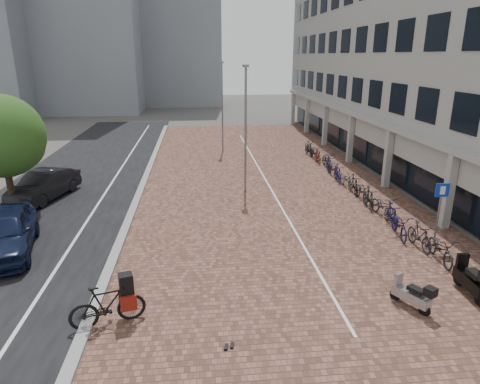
# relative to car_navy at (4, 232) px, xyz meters

# --- Properties ---
(ground) EXTENTS (140.00, 140.00, 0.00)m
(ground) POSITION_rel_car_navy_xyz_m (9.26, -3.38, -0.85)
(ground) COLOR #474442
(ground) RESTS_ON ground
(plaza_brick) EXTENTS (14.50, 42.00, 0.04)m
(plaza_brick) POSITION_rel_car_navy_xyz_m (11.26, 8.62, -0.84)
(plaza_brick) COLOR brown
(plaza_brick) RESTS_ON ground
(street_asphalt) EXTENTS (8.00, 50.00, 0.03)m
(street_asphalt) POSITION_rel_car_navy_xyz_m (0.26, 8.62, -0.85)
(street_asphalt) COLOR black
(street_asphalt) RESTS_ON ground
(curb) EXTENTS (0.35, 42.00, 0.14)m
(curb) POSITION_rel_car_navy_xyz_m (4.16, 8.62, -0.78)
(curb) COLOR gray
(curb) RESTS_ON ground
(lane_line) EXTENTS (0.12, 44.00, 0.00)m
(lane_line) POSITION_rel_car_navy_xyz_m (2.26, 8.62, -0.83)
(lane_line) COLOR white
(lane_line) RESTS_ON street_asphalt
(parking_line) EXTENTS (0.10, 30.00, 0.00)m
(parking_line) POSITION_rel_car_navy_xyz_m (11.46, 8.62, -0.82)
(parking_line) COLOR white
(parking_line) RESTS_ON plaza_brick
(office_building) EXTENTS (8.40, 40.00, 15.00)m
(office_building) POSITION_rel_car_navy_xyz_m (22.23, 12.62, 7.59)
(office_building) COLOR #9A9A95
(office_building) RESTS_ON ground
(bg_towers) EXTENTS (33.00, 23.00, 32.00)m
(bg_towers) POSITION_rel_car_navy_xyz_m (-5.08, 45.56, 13.11)
(bg_towers) COLOR gray
(bg_towers) RESTS_ON ground
(car_navy) EXTENTS (3.11, 5.34, 1.71)m
(car_navy) POSITION_rel_car_navy_xyz_m (0.00, 0.00, 0.00)
(car_navy) COLOR black
(car_navy) RESTS_ON ground
(car_dark) EXTENTS (2.81, 4.85, 1.51)m
(car_dark) POSITION_rel_car_navy_xyz_m (-0.65, 6.46, -0.10)
(car_dark) COLOR black
(car_dark) RESTS_ON ground
(hero_bike) EXTENTS (2.17, 1.15, 1.48)m
(hero_bike) POSITION_rel_car_navy_xyz_m (4.76, -5.06, -0.20)
(hero_bike) COLOR black
(hero_bike) RESTS_ON ground
(shoes) EXTENTS (0.36, 0.32, 0.08)m
(shoes) POSITION_rel_car_navy_xyz_m (8.04, -6.43, -0.81)
(shoes) COLOR black
(shoes) RESTS_ON ground
(scooter_front) EXTENTS (1.04, 1.44, 0.96)m
(scooter_front) POSITION_rel_car_navy_xyz_m (13.59, -5.14, -0.37)
(scooter_front) COLOR gray
(scooter_front) RESTS_ON ground
(scooter_mid) EXTENTS (0.64, 1.76, 1.19)m
(scooter_mid) POSITION_rel_car_navy_xyz_m (15.77, -4.67, -0.26)
(scooter_mid) COLOR black
(scooter_mid) RESTS_ON ground
(parking_sign) EXTENTS (0.54, 0.09, 2.60)m
(parking_sign) POSITION_rel_car_navy_xyz_m (16.66, -1.08, 0.91)
(parking_sign) COLOR slate
(parking_sign) RESTS_ON ground
(lamp_near) EXTENTS (0.12, 0.12, 6.73)m
(lamp_near) POSITION_rel_car_navy_xyz_m (9.98, 6.71, 2.51)
(lamp_near) COLOR slate
(lamp_near) RESTS_ON ground
(lamp_far) EXTENTS (0.12, 0.12, 6.74)m
(lamp_far) POSITION_rel_car_navy_xyz_m (9.39, 17.14, 2.52)
(lamp_far) COLOR gray
(lamp_far) RESTS_ON ground
(street_tree) EXTENTS (3.86, 3.86, 5.61)m
(street_tree) POSITION_rel_car_navy_xyz_m (-1.50, 4.87, 2.71)
(street_tree) COLOR #382619
(street_tree) RESTS_ON ground
(bike_row) EXTENTS (1.41, 20.41, 1.05)m
(bike_row) POSITION_rel_car_navy_xyz_m (15.88, 6.82, -0.33)
(bike_row) COLOR black
(bike_row) RESTS_ON ground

